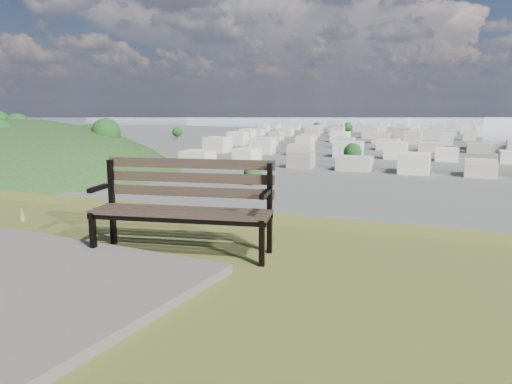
% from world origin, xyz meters
% --- Properties ---
extents(park_bench, '(1.83, 0.87, 0.92)m').
position_xyz_m(park_bench, '(-1.30, 2.59, 25.52)').
color(park_bench, '#3B2A22').
rests_on(park_bench, hilltop_mesa).
extents(green_wooded_hill, '(161.25, 129.00, 80.62)m').
position_xyz_m(green_wooded_hill, '(-162.44, 147.95, 0.12)').
color(green_wooded_hill, '#1A3815').
rests_on(green_wooded_hill, ground).
extents(city_blocks, '(395.00, 361.00, 7.00)m').
position_xyz_m(city_blocks, '(0.00, 394.44, 3.50)').
color(city_blocks, beige).
rests_on(city_blocks, ground).
extents(city_trees, '(406.52, 387.20, 9.98)m').
position_xyz_m(city_trees, '(-26.39, 319.00, 4.83)').
color(city_trees, black).
rests_on(city_trees, ground).
extents(bay_water, '(2400.00, 700.00, 0.12)m').
position_xyz_m(bay_water, '(0.00, 900.00, 0.00)').
color(bay_water, '#8F9FB6').
rests_on(bay_water, ground).
extents(far_hills, '(2050.00, 340.00, 60.00)m').
position_xyz_m(far_hills, '(-60.92, 1402.93, 25.47)').
color(far_hills, '#A4B5CC').
rests_on(far_hills, ground).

